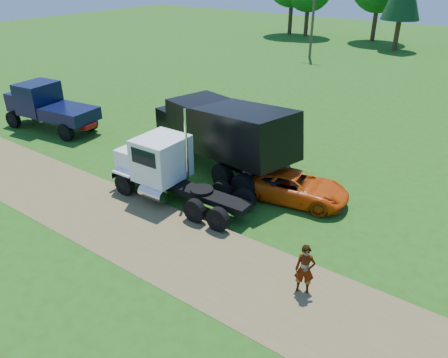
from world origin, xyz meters
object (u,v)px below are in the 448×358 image
Objects in this scene: navy_truck at (46,106)px; spectator_a at (305,269)px; black_dump_truck at (223,132)px; orange_pickup at (295,187)px; white_semi_tractor at (163,167)px.

navy_truck reaches higher than spectator_a.
navy_truck is at bearing 144.52° from spectator_a.
spectator_a is at bearing -19.12° from navy_truck.
black_dump_truck is 1.36× the size of navy_truck.
navy_truck is 17.06m from orange_pickup.
orange_pickup is at bearing 97.25° from spectator_a.
white_semi_tractor is 3.77m from black_dump_truck.
spectator_a is at bearing -15.88° from white_semi_tractor.
navy_truck is at bearing 82.65° from orange_pickup.
navy_truck is 3.85× the size of spectator_a.
white_semi_tractor is 1.46× the size of orange_pickup.
spectator_a is at bearing -159.83° from orange_pickup.
white_semi_tractor is 8.38m from spectator_a.
navy_truck is at bearing 168.24° from white_semi_tractor.
orange_pickup is at bearing 7.31° from black_dump_truck.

